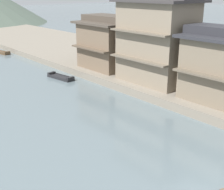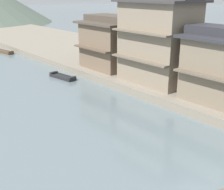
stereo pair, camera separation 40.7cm
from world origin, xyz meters
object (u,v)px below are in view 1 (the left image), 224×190
object	(u,v)px
boat_moored_second	(61,77)
house_waterfront_narrow	(110,42)
house_waterfront_second	(220,65)
house_waterfront_tall	(157,39)

from	to	relation	value
boat_moored_second	house_waterfront_narrow	bearing A→B (deg)	-17.46
boat_moored_second	house_waterfront_second	size ratio (longest dim) A/B	0.62
boat_moored_second	house_waterfront_tall	distance (m)	12.00
boat_moored_second	house_waterfront_narrow	xyz separation A→B (m)	(5.90, -1.86, 3.62)
house_waterfront_tall	house_waterfront_narrow	distance (m)	7.75
house_waterfront_tall	house_waterfront_narrow	world-z (taller)	house_waterfront_tall
house_waterfront_second	house_waterfront_tall	distance (m)	7.14
house_waterfront_second	house_waterfront_narrow	size ratio (longest dim) A/B	0.88
boat_moored_second	house_waterfront_tall	world-z (taller)	house_waterfront_tall
boat_moored_second	house_waterfront_narrow	size ratio (longest dim) A/B	0.54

